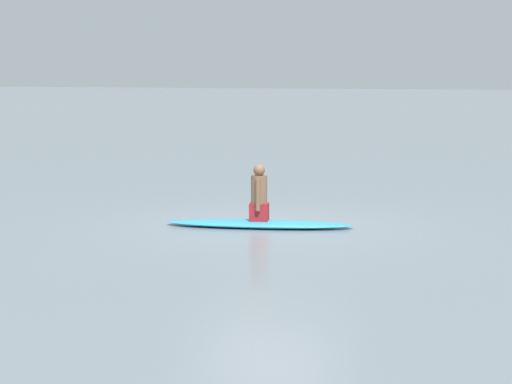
% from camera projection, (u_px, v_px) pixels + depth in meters
% --- Properties ---
extents(ground_plane, '(400.00, 400.00, 0.00)m').
position_uv_depth(ground_plane, '(269.00, 227.00, 15.12)').
color(ground_plane, gray).
extents(surfboard, '(3.18, 1.78, 0.11)m').
position_uv_depth(surfboard, '(259.00, 224.00, 15.08)').
color(surfboard, '#339EC6').
rests_on(surfboard, ground).
extents(person_paddler, '(0.38, 0.41, 0.94)m').
position_uv_depth(person_paddler, '(259.00, 195.00, 15.02)').
color(person_paddler, '#A51E23').
rests_on(person_paddler, surfboard).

